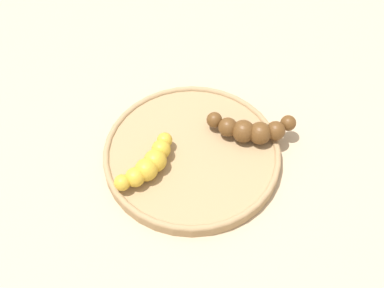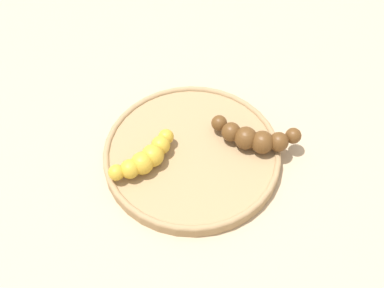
{
  "view_description": "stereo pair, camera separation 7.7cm",
  "coord_description": "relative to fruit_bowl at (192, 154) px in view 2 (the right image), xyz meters",
  "views": [
    {
      "loc": [
        0.46,
        -0.09,
        0.65
      ],
      "look_at": [
        0.0,
        0.0,
        0.04
      ],
      "focal_mm": 45.84,
      "sensor_mm": 36.0,
      "label": 1
    },
    {
      "loc": [
        0.46,
        -0.01,
        0.65
      ],
      "look_at": [
        0.0,
        0.0,
        0.04
      ],
      "focal_mm": 45.84,
      "sensor_mm": 36.0,
      "label": 2
    }
  ],
  "objects": [
    {
      "name": "ground_plane",
      "position": [
        0.0,
        0.0,
        -0.01
      ],
      "size": [
        2.4,
        2.4,
        0.0
      ],
      "primitive_type": "plane",
      "color": "tan"
    },
    {
      "name": "fruit_bowl",
      "position": [
        0.0,
        0.0,
        0.0
      ],
      "size": [
        0.28,
        0.28,
        0.02
      ],
      "color": "#A08259",
      "rests_on": "ground_plane"
    },
    {
      "name": "banana_overripe",
      "position": [
        -0.01,
        0.1,
        0.03
      ],
      "size": [
        0.07,
        0.14,
        0.04
      ],
      "rotation": [
        0.0,
        0.0,
        6.03
      ],
      "color": "#593819",
      "rests_on": "fruit_bowl"
    },
    {
      "name": "banana_spotted",
      "position": [
        0.02,
        -0.07,
        0.03
      ],
      "size": [
        0.09,
        0.1,
        0.04
      ],
      "rotation": [
        0.0,
        0.0,
        0.72
      ],
      "color": "gold",
      "rests_on": "fruit_bowl"
    }
  ]
}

